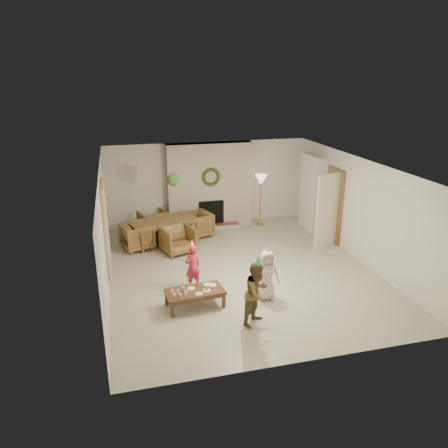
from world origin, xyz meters
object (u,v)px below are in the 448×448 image
object	(u,v)px
dining_table	(165,232)
coffee_table_top	(195,292)
dining_chair_far	(154,223)
dining_chair_right	(197,224)
child_pink	(267,275)
dining_chair_near	(178,240)
child_red	(193,267)
dining_chair_left	(138,236)
child_plaid	(257,293)

from	to	relation	value
dining_table	coffee_table_top	size ratio (longest dim) A/B	1.56
dining_chair_far	coffee_table_top	size ratio (longest dim) A/B	0.67
dining_chair_right	child_pink	bearing A→B (deg)	-7.28
dining_chair_near	dining_chair_right	distance (m)	1.26
dining_chair_near	dining_chair_far	xyz separation A→B (m)	(-0.47, 1.50, 0.00)
dining_chair_near	dining_chair_right	xyz separation A→B (m)	(0.70, 1.04, 0.00)
dining_chair_far	dining_chair_near	bearing A→B (deg)	90.00
dining_chair_far	child_pink	size ratio (longest dim) A/B	0.71
dining_chair_far	dining_chair_right	bearing A→B (deg)	141.34
coffee_table_top	child_red	distance (m)	0.82
dining_chair_left	child_pink	size ratio (longest dim) A/B	0.71
dining_chair_left	dining_chair_right	bearing A→B (deg)	-90.00
coffee_table_top	dining_table	bearing A→B (deg)	86.33
dining_chair_left	coffee_table_top	distance (m)	3.43
dining_chair_far	child_plaid	xyz separation A→B (m)	(1.39, -5.14, 0.26)
dining_table	child_plaid	size ratio (longest dim) A/B	1.48
dining_chair_near	child_plaid	xyz separation A→B (m)	(0.92, -3.64, 0.26)
dining_chair_near	child_pink	size ratio (longest dim) A/B	0.71
dining_chair_left	child_red	distance (m)	2.71
child_plaid	child_red	bearing A→B (deg)	79.92
child_pink	dining_chair_near	bearing A→B (deg)	116.10
child_plaid	dining_chair_far	bearing A→B (deg)	66.59
dining_chair_near	coffee_table_top	world-z (taller)	dining_chair_near
dining_chair_left	child_pink	distance (m)	4.12
dining_chair_far	child_pink	bearing A→B (deg)	95.86
dining_chair_near	dining_chair_left	xyz separation A→B (m)	(-0.99, 0.52, 0.00)
dining_chair_near	dining_chair_left	distance (m)	1.11
dining_chair_right	child_red	bearing A→B (deg)	-29.93
dining_chair_near	coffee_table_top	distance (m)	2.79
dining_chair_right	coffee_table_top	bearing A→B (deg)	-28.92
dining_chair_right	coffee_table_top	xyz separation A→B (m)	(-0.79, -3.83, -0.02)
dining_table	dining_chair_left	world-z (taller)	dining_chair_left
dining_table	dining_chair_left	size ratio (longest dim) A/B	2.34
dining_chair_left	child_red	size ratio (longest dim) A/B	0.78
dining_table	dining_chair_far	xyz separation A→B (m)	(-0.23, 0.75, 0.03)
child_plaid	child_pink	bearing A→B (deg)	20.70
coffee_table_top	dining_chair_left	bearing A→B (deg)	99.15
dining_chair_near	child_pink	distance (m)	3.17
child_red	child_plaid	size ratio (longest dim) A/B	0.81
coffee_table_top	dining_chair_far	bearing A→B (deg)	89.02
dining_table	coffee_table_top	bearing A→B (deg)	-104.87
dining_chair_left	dining_table	bearing A→B (deg)	-90.00
child_pink	child_plaid	bearing A→B (deg)	-120.77
dining_table	coffee_table_top	xyz separation A→B (m)	(0.15, -3.54, 0.01)
dining_chair_left	dining_chair_near	bearing A→B (deg)	-135.00
coffee_table_top	child_pink	distance (m)	1.49
child_pink	child_red	bearing A→B (deg)	148.00
dining_table	dining_chair_right	size ratio (longest dim) A/B	2.34
dining_chair_left	dining_chair_right	size ratio (longest dim) A/B	1.00
child_red	dining_chair_far	bearing A→B (deg)	-99.45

